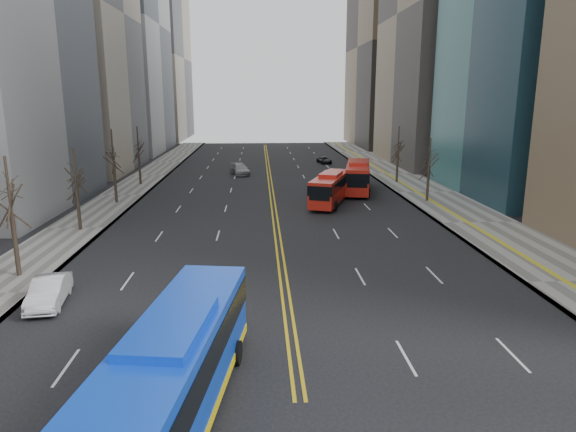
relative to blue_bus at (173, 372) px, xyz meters
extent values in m
cube|color=slate|center=(21.78, 41.00, -1.88)|extent=(7.00, 130.00, 0.15)
cube|color=slate|center=(-12.22, 41.00, -1.88)|extent=(5.00, 130.00, 0.15)
cube|color=gold|center=(4.08, 51.00, -1.94)|extent=(0.15, 100.00, 0.01)
cube|color=gold|center=(4.48, 51.00, -1.94)|extent=(0.15, 100.00, 0.01)
cube|color=gray|center=(-26.72, 62.00, 20.05)|extent=(22.00, 22.00, 44.00)
cube|color=#949496|center=(-25.72, 89.00, 22.05)|extent=(20.00, 26.00, 48.00)
cube|color=gray|center=(34.28, 67.00, 21.05)|extent=(20.00, 26.00, 46.00)
cube|color=gray|center=(-24.72, 121.00, 18.05)|extent=(18.00, 30.00, 40.00)
cube|color=brown|center=(33.28, 99.00, 19.05)|extent=(18.00, 30.00, 42.00)
cylinder|color=#2D251B|center=(-11.72, 15.00, 0.00)|extent=(0.28, 0.28, 3.90)
cylinder|color=#2D251B|center=(-11.72, 26.00, -0.15)|extent=(0.28, 0.28, 3.60)
cylinder|color=#2D251B|center=(-11.72, 37.00, 0.05)|extent=(0.28, 0.28, 4.00)
cylinder|color=#2D251B|center=(-11.72, 48.00, -0.05)|extent=(0.28, 0.28, 3.80)
cylinder|color=#2D251B|center=(20.28, 36.00, -0.20)|extent=(0.28, 0.28, 3.50)
cylinder|color=#2D251B|center=(20.28, 48.00, -0.08)|extent=(0.28, 0.28, 3.75)
cube|color=blue|center=(0.00, 0.00, -0.07)|extent=(4.44, 13.07, 3.07)
cube|color=black|center=(0.00, 0.00, 0.52)|extent=(4.50, 13.10, 1.09)
cube|color=blue|center=(0.00, 0.00, 1.57)|extent=(2.74, 4.74, 0.40)
cube|color=yellow|center=(0.00, 0.00, -1.40)|extent=(4.50, 13.10, 0.35)
cylinder|color=black|center=(-0.75, 4.25, -1.45)|extent=(0.44, 1.03, 1.00)
cylinder|color=black|center=(1.90, 3.87, -1.45)|extent=(0.44, 1.03, 1.00)
cube|color=red|center=(10.12, 35.64, -0.31)|extent=(5.54, 10.27, 2.58)
cube|color=black|center=(10.12, 35.64, 0.22)|extent=(5.60, 10.31, 0.94)
cube|color=red|center=(10.12, 35.64, 1.08)|extent=(2.91, 3.94, 0.40)
cylinder|color=black|center=(7.96, 32.98, -1.45)|extent=(0.62, 1.04, 1.00)
cylinder|color=black|center=(10.12, 32.21, -1.45)|extent=(0.62, 1.04, 1.00)
cylinder|color=black|center=(10.12, 39.06, -1.45)|extent=(0.62, 1.04, 1.00)
cylinder|color=black|center=(12.28, 38.29, -1.45)|extent=(0.62, 1.04, 1.00)
cube|color=red|center=(14.22, 42.47, -0.18)|extent=(4.67, 11.28, 2.85)
cube|color=black|center=(14.22, 42.47, 0.38)|extent=(4.73, 11.31, 1.02)
cube|color=red|center=(14.22, 42.47, 1.35)|extent=(2.74, 4.18, 0.40)
cylinder|color=black|center=(12.28, 39.27, -1.45)|extent=(0.50, 1.04, 1.00)
cylinder|color=black|center=(14.73, 38.76, -1.45)|extent=(0.50, 1.04, 1.00)
cylinder|color=black|center=(13.70, 46.17, -1.45)|extent=(0.50, 1.04, 1.00)
cylinder|color=black|center=(16.15, 45.66, -1.45)|extent=(0.50, 1.04, 1.00)
imported|color=silver|center=(-8.22, 10.64, -1.22)|extent=(2.16, 4.61, 1.46)
imported|color=black|center=(13.40, 40.67, -1.28)|extent=(2.64, 4.23, 1.34)
imported|color=gray|center=(0.23, 56.24, -1.21)|extent=(3.25, 5.45, 1.48)
imported|color=black|center=(13.57, 67.91, -1.42)|extent=(2.41, 4.07, 1.06)
camera|label=1|loc=(2.91, -15.34, 8.78)|focal=32.00mm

